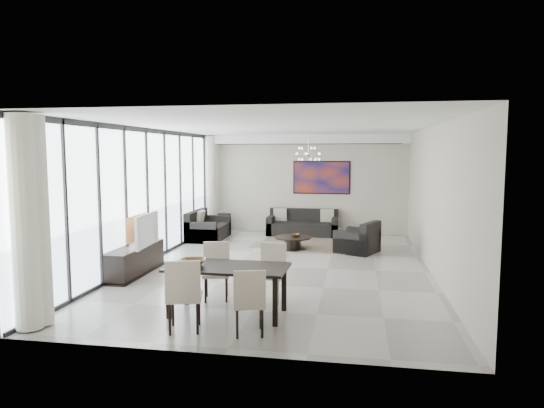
% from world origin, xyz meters
% --- Properties ---
extents(room_shell, '(6.00, 9.00, 2.90)m').
position_xyz_m(room_shell, '(0.46, 0.00, 1.45)').
color(room_shell, '#A8A39B').
rests_on(room_shell, ground).
extents(window_wall, '(0.37, 8.95, 2.90)m').
position_xyz_m(window_wall, '(-2.86, 0.00, 1.47)').
color(window_wall, white).
rests_on(window_wall, floor).
extents(soffit, '(5.98, 0.40, 0.26)m').
position_xyz_m(soffit, '(0.00, 4.30, 2.77)').
color(soffit, white).
rests_on(soffit, room_shell).
extents(painting, '(1.68, 0.04, 0.98)m').
position_xyz_m(painting, '(0.50, 4.47, 1.65)').
color(painting, '#AA3617').
rests_on(painting, room_shell).
extents(chandelier, '(0.66, 0.66, 0.71)m').
position_xyz_m(chandelier, '(0.30, 2.50, 2.35)').
color(chandelier, silver).
rests_on(chandelier, room_shell).
extents(rug, '(2.88, 2.45, 0.01)m').
position_xyz_m(rug, '(0.31, 2.60, 0.01)').
color(rug, black).
rests_on(rug, floor).
extents(coffee_table, '(0.89, 0.89, 0.31)m').
position_xyz_m(coffee_table, '(-0.01, 1.90, 0.18)').
color(coffee_table, black).
rests_on(coffee_table, floor).
extents(bowl_coffee, '(0.25, 0.25, 0.06)m').
position_xyz_m(bowl_coffee, '(0.05, 1.94, 0.34)').
color(bowl_coffee, brown).
rests_on(bowl_coffee, coffee_table).
extents(sofa_main, '(2.02, 0.83, 0.74)m').
position_xyz_m(sofa_main, '(-0.00, 4.07, 0.25)').
color(sofa_main, black).
rests_on(sofa_main, floor).
extents(loveseat, '(0.88, 1.56, 0.78)m').
position_xyz_m(loveseat, '(-2.55, 2.93, 0.27)').
color(loveseat, black).
rests_on(loveseat, floor).
extents(armchair, '(1.14, 1.17, 0.75)m').
position_xyz_m(armchair, '(1.59, 1.76, 0.26)').
color(armchair, black).
rests_on(armchair, floor).
extents(side_table, '(0.41, 0.41, 0.56)m').
position_xyz_m(side_table, '(-2.38, 4.15, 0.38)').
color(side_table, black).
rests_on(side_table, floor).
extents(tv_console, '(0.50, 1.79, 0.56)m').
position_xyz_m(tv_console, '(-2.76, -1.12, 0.28)').
color(tv_console, black).
rests_on(tv_console, floor).
extents(television, '(0.22, 1.11, 0.64)m').
position_xyz_m(television, '(-2.60, -1.08, 0.88)').
color(television, gray).
rests_on(television, tv_console).
extents(dining_table, '(1.77, 0.93, 0.73)m').
position_xyz_m(dining_table, '(-0.33, -3.10, 0.64)').
color(dining_table, black).
rests_on(dining_table, floor).
extents(dining_chair_sw, '(0.55, 0.55, 0.99)m').
position_xyz_m(dining_chair_sw, '(-0.71, -3.91, 0.57)').
color(dining_chair_sw, beige).
rests_on(dining_chair_sw, floor).
extents(dining_chair_se, '(0.50, 0.50, 0.89)m').
position_xyz_m(dining_chair_se, '(0.16, -3.88, 0.51)').
color(dining_chair_se, beige).
rests_on(dining_chair_se, floor).
extents(dining_chair_nw, '(0.51, 0.51, 0.92)m').
position_xyz_m(dining_chair_nw, '(-0.73, -2.34, 0.53)').
color(dining_chair_nw, beige).
rests_on(dining_chair_nw, floor).
extents(dining_chair_ne, '(0.47, 0.47, 0.92)m').
position_xyz_m(dining_chair_ne, '(0.18, -2.28, 0.53)').
color(dining_chair_ne, beige).
rests_on(dining_chair_ne, floor).
extents(bowl_dining, '(0.44, 0.44, 0.09)m').
position_xyz_m(bowl_dining, '(-0.84, -3.15, 0.77)').
color(bowl_dining, brown).
rests_on(bowl_dining, dining_table).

